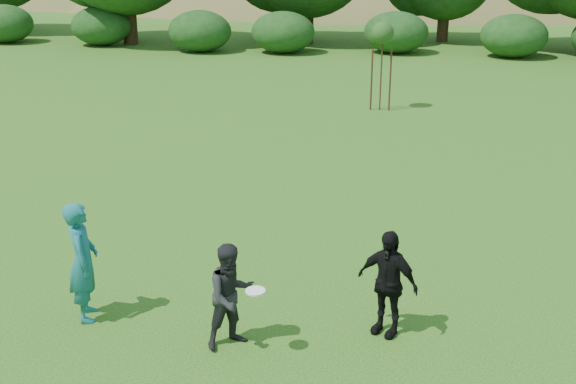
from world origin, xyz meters
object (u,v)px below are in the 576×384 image
player_black (387,283)px  sapling (383,35)px  player_teal (83,261)px  player_grey (232,296)px

player_black → sapling: sapling is taller
player_teal → player_grey: size_ratio=1.21×
player_black → sapling: 14.18m
player_teal → player_black: 4.46m
player_teal → player_grey: (2.35, -0.33, -0.16)m
player_black → sapling: (-1.09, 14.05, 1.62)m
player_teal → player_black: size_ratio=1.16×
player_grey → sapling: (1.00, 14.79, 1.65)m
player_teal → player_grey: 2.38m
player_teal → sapling: 14.91m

